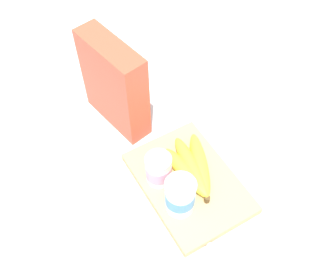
# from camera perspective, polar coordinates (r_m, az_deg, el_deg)

# --- Properties ---
(ground_plane) EXTENTS (2.40, 2.40, 0.00)m
(ground_plane) POSITION_cam_1_polar(r_m,az_deg,el_deg) (1.01, 2.91, -6.34)
(ground_plane) COLOR silver
(cutting_board) EXTENTS (0.31, 0.21, 0.02)m
(cutting_board) POSITION_cam_1_polar(r_m,az_deg,el_deg) (1.00, 2.93, -6.02)
(cutting_board) COLOR tan
(cutting_board) RESTS_ON ground_plane
(cereal_box) EXTENTS (0.21, 0.10, 0.26)m
(cereal_box) POSITION_cam_1_polar(r_m,az_deg,el_deg) (1.05, -7.56, 7.75)
(cereal_box) COLOR #D85138
(cereal_box) RESTS_ON ground_plane
(yogurt_cup_front) EXTENTS (0.07, 0.07, 0.10)m
(yogurt_cup_front) POSITION_cam_1_polar(r_m,az_deg,el_deg) (0.92, 1.72, -7.85)
(yogurt_cup_front) COLOR white
(yogurt_cup_front) RESTS_ON cutting_board
(yogurt_cup_back) EXTENTS (0.06, 0.06, 0.08)m
(yogurt_cup_back) POSITION_cam_1_polar(r_m,az_deg,el_deg) (0.96, -1.34, -4.12)
(yogurt_cup_back) COLOR white
(yogurt_cup_back) RESTS_ON cutting_board
(banana_bunch) EXTENTS (0.19, 0.12, 0.04)m
(banana_bunch) POSITION_cam_1_polar(r_m,az_deg,el_deg) (0.99, 3.43, -3.91)
(banana_bunch) COLOR yellow
(banana_bunch) RESTS_ON cutting_board
(spoon) EXTENTS (0.13, 0.05, 0.01)m
(spoon) POSITION_cam_1_polar(r_m,az_deg,el_deg) (0.93, 6.66, -16.61)
(spoon) COLOR silver
(spoon) RESTS_ON ground_plane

